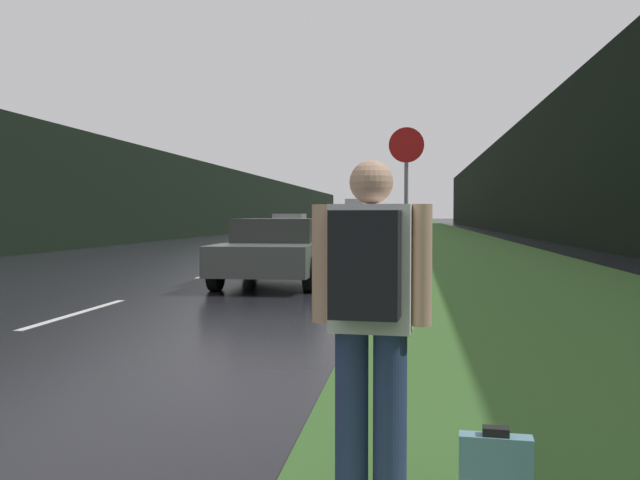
{
  "coord_description": "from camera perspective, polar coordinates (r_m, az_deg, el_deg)",
  "views": [
    {
      "loc": [
        4.8,
        -0.79,
        1.42
      ],
      "look_at": [
        2.73,
        14.49,
        0.86
      ],
      "focal_mm": 38.0,
      "sensor_mm": 36.0,
      "label": 1
    }
  ],
  "objects": [
    {
      "name": "car_oncoming",
      "position": [
        38.55,
        -2.53,
        1.13
      ],
      "size": [
        2.05,
        4.08,
        1.51
      ],
      "color": "#BCBCBC",
      "rests_on": "ground_plane"
    },
    {
      "name": "treeline_far_side",
      "position": [
        52.94,
        -8.66,
        3.26
      ],
      "size": [
        2.0,
        140.0,
        5.05
      ],
      "primitive_type": "cube",
      "color": "black",
      "rests_on": "ground_plane"
    },
    {
      "name": "grass_verge",
      "position": [
        40.88,
        10.92,
        0.08
      ],
      "size": [
        6.0,
        240.0,
        0.02
      ],
      "primitive_type": "cube",
      "color": "#386028",
      "rests_on": "ground_plane"
    },
    {
      "name": "lane_stripe_c",
      "position": [
        16.95,
        -8.78,
        -2.73
      ],
      "size": [
        0.12,
        3.0,
        0.01
      ],
      "primitive_type": "cube",
      "color": "silver",
      "rests_on": "ground_plane"
    },
    {
      "name": "car_passing_far",
      "position": [
        26.84,
        1.82,
        0.65
      ],
      "size": [
        1.96,
        4.35,
        1.48
      ],
      "rotation": [
        0.0,
        0.0,
        3.14
      ],
      "color": "black",
      "rests_on": "ground_plane"
    },
    {
      "name": "car_passing_near",
      "position": [
        14.0,
        -3.63,
        -0.88
      ],
      "size": [
        2.0,
        4.37,
        1.35
      ],
      "rotation": [
        0.0,
        0.0,
        3.14
      ],
      "color": "#4C514C",
      "rests_on": "ground_plane"
    },
    {
      "name": "delivery_truck",
      "position": [
        84.98,
        3.08,
        2.35
      ],
      "size": [
        2.41,
        7.16,
        3.42
      ],
      "color": "gray",
      "rests_on": "ground_plane"
    },
    {
      "name": "hitchhiker_with_backpack",
      "position": [
        3.28,
        4.22,
        -5.82
      ],
      "size": [
        0.59,
        0.43,
        1.69
      ],
      "rotation": [
        0.0,
        0.0,
        -0.08
      ],
      "color": "navy",
      "rests_on": "ground_plane"
    },
    {
      "name": "lane_stripe_d",
      "position": [
        23.73,
        -3.98,
        -1.34
      ],
      "size": [
        0.12,
        3.0,
        0.01
      ],
      "primitive_type": "cube",
      "color": "silver",
      "rests_on": "ground_plane"
    },
    {
      "name": "suitcase",
      "position": [
        3.51,
        14.56,
        -18.46
      ],
      "size": [
        0.35,
        0.13,
        0.41
      ],
      "rotation": [
        0.0,
        0.0,
        -0.08
      ],
      "color": "#6093A8",
      "rests_on": "ground_plane"
    },
    {
      "name": "stop_sign",
      "position": [
        12.24,
        7.27,
        3.81
      ],
      "size": [
        0.63,
        0.07,
        3.0
      ],
      "color": "slate",
      "rests_on": "ground_plane"
    },
    {
      "name": "treeline_near_side",
      "position": [
        51.53,
        17.02,
        4.82
      ],
      "size": [
        2.0,
        140.0,
        7.9
      ],
      "primitive_type": "cube",
      "color": "black",
      "rests_on": "ground_plane"
    },
    {
      "name": "lane_stripe_b",
      "position": [
        10.47,
        -19.76,
        -5.82
      ],
      "size": [
        0.12,
        3.0,
        0.01
      ],
      "primitive_type": "cube",
      "color": "silver",
      "rests_on": "ground_plane"
    }
  ]
}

